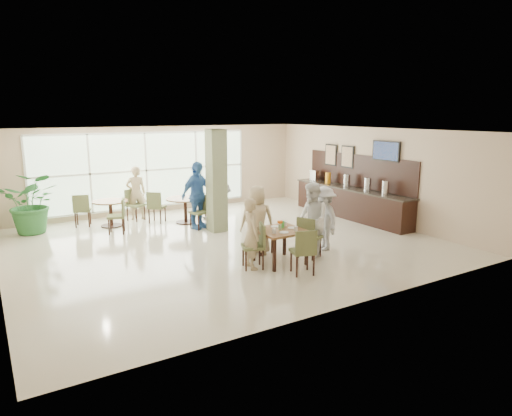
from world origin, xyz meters
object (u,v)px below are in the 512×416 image
round_table_right (185,204)px  teen_right (312,220)px  buffet_counter (351,200)px  adult_a (197,195)px  adult_b (213,190)px  adult_standing (136,193)px  round_table_left (111,208)px  potted_plant (32,203)px  teen_left (251,234)px  teen_far (257,220)px  teen_standing (324,218)px  main_table (280,234)px

round_table_right → teen_right: (1.20, -4.51, 0.27)m
buffet_counter → adult_a: size_ratio=2.47×
adult_b → adult_standing: (-2.01, 1.25, -0.10)m
round_table_left → potted_plant: (-1.98, 0.32, 0.29)m
adult_a → buffet_counter: bearing=-36.2°
round_table_right → teen_left: bearing=-95.1°
round_table_right → teen_left: size_ratio=0.75×
buffet_counter → teen_far: buffet_counter is taller
teen_far → teen_standing: teen_far is taller
round_table_right → adult_a: size_ratio=0.60×
round_table_left → adult_b: 3.04m
round_table_right → teen_left: (-0.40, -4.51, 0.17)m
teen_standing → adult_a: 3.87m
teen_far → teen_standing: 1.63m
adult_a → teen_left: bearing=-117.8°
teen_far → adult_b: size_ratio=0.87×
adult_b → round_table_right: bearing=-111.7°
teen_left → adult_standing: (-0.71, 5.70, 0.07)m
potted_plant → adult_a: (4.02, -1.85, 0.11)m
buffet_counter → potted_plant: (-8.67, 3.09, 0.29)m
round_table_right → adult_b: bearing=-4.0°
buffet_counter → teen_left: bearing=-154.1°
buffet_counter → round_table_left: bearing=157.5°
main_table → adult_b: bearing=82.4°
teen_left → adult_b: size_ratio=0.81×
main_table → buffet_counter: (4.37, 2.50, -0.11)m
adult_standing → potted_plant: bearing=10.2°
buffet_counter → adult_b: 4.28m
teen_left → adult_a: bearing=2.3°
round_table_left → adult_b: size_ratio=0.54×
potted_plant → teen_right: teen_right is taller
round_table_left → teen_far: size_ratio=0.62×
teen_right → main_table: bearing=-71.4°
round_table_right → adult_b: size_ratio=0.61×
teen_standing → adult_a: (-1.73, 3.45, 0.19)m
buffet_counter → potted_plant: buffet_counter is taller
buffet_counter → teen_left: size_ratio=3.12×
buffet_counter → adult_a: 4.82m
potted_plant → adult_b: bearing=-12.7°
main_table → adult_standing: size_ratio=0.60×
teen_right → adult_b: bearing=-159.6°
potted_plant → teen_far: 6.36m
round_table_left → teen_far: 4.98m
teen_far → adult_standing: (-1.33, 4.91, 0.02)m
buffet_counter → teen_right: bearing=-144.7°
round_table_left → teen_right: 6.14m
teen_far → adult_b: adult_b is taller
teen_right → adult_b: (-0.30, 4.45, 0.08)m
teen_left → adult_standing: 5.74m
round_table_left → teen_standing: bearing=-52.9°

